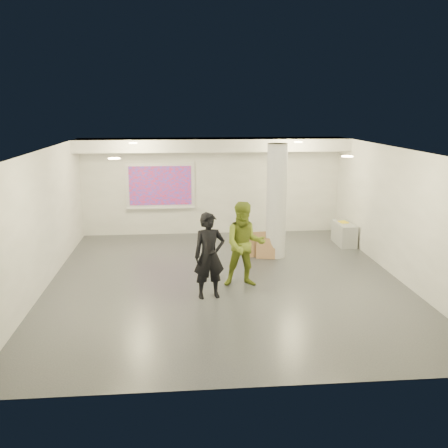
{
  "coord_description": "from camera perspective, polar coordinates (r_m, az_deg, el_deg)",
  "views": [
    {
      "loc": [
        -1.01,
        -10.83,
        3.9
      ],
      "look_at": [
        0.0,
        0.4,
        1.25
      ],
      "focal_mm": 40.0,
      "sensor_mm": 36.0,
      "label": 1
    }
  ],
  "objects": [
    {
      "name": "downlight_se",
      "position": [
        9.91,
        13.91,
        7.51
      ],
      "size": [
        0.22,
        0.22,
        0.02
      ],
      "primitive_type": "cylinder",
      "color": "#FFD395",
      "rests_on": "ceiling"
    },
    {
      "name": "soffit_band",
      "position": [
        14.85,
        -1.25,
        9.06
      ],
      "size": [
        8.0,
        1.1,
        0.36
      ],
      "primitive_type": "cube",
      "color": "silver",
      "rests_on": "ceiling"
    },
    {
      "name": "cardboard_back",
      "position": [
        13.3,
        4.15,
        -2.33
      ],
      "size": [
        0.63,
        0.17,
        0.68
      ],
      "primitive_type": "cube",
      "rotation": [
        -0.09,
        0.0,
        0.08
      ],
      "color": "#996F4A",
      "rests_on": "floor"
    },
    {
      "name": "wall_front",
      "position": [
        6.84,
        3.72,
        -7.34
      ],
      "size": [
        8.0,
        0.01,
        3.0
      ],
      "primitive_type": "cube",
      "color": "silver",
      "rests_on": "floor"
    },
    {
      "name": "postit_pad",
      "position": [
        14.88,
        13.49,
        0.22
      ],
      "size": [
        0.26,
        0.32,
        0.03
      ],
      "primitive_type": "cube",
      "rotation": [
        0.0,
        0.0,
        0.17
      ],
      "color": "yellow",
      "rests_on": "credenza"
    },
    {
      "name": "credenza",
      "position": [
        14.88,
        13.56,
        -1.09
      ],
      "size": [
        0.46,
        1.08,
        0.63
      ],
      "primitive_type": "cube",
      "rotation": [
        0.0,
        0.0,
        -0.01
      ],
      "color": "#9A9DA0",
      "rests_on": "floor"
    },
    {
      "name": "man",
      "position": [
        10.99,
        2.37,
        -2.35
      ],
      "size": [
        0.93,
        0.73,
        1.9
      ],
      "primitive_type": "imported",
      "rotation": [
        0.0,
        0.0,
        -0.01
      ],
      "color": "olive",
      "rests_on": "floor"
    },
    {
      "name": "wall_back",
      "position": [
        15.55,
        -1.36,
        4.35
      ],
      "size": [
        8.0,
        0.01,
        3.0
      ],
      "primitive_type": "cube",
      "color": "silver",
      "rests_on": "floor"
    },
    {
      "name": "ceiling",
      "position": [
        10.91,
        0.19,
        8.5
      ],
      "size": [
        8.0,
        9.0,
        0.01
      ],
      "primitive_type": "cube",
      "color": "white",
      "rests_on": "floor"
    },
    {
      "name": "column",
      "position": [
        13.1,
        6.0,
        2.6
      ],
      "size": [
        0.52,
        0.52,
        3.0
      ],
      "primitive_type": "cylinder",
      "color": "silver",
      "rests_on": "floor"
    },
    {
      "name": "cardboard_front",
      "position": [
        13.15,
        4.79,
        -2.83
      ],
      "size": [
        0.51,
        0.24,
        0.55
      ],
      "primitive_type": "cube",
      "rotation": [
        -0.17,
        0.0,
        -0.2
      ],
      "color": "#996F4A",
      "rests_on": "floor"
    },
    {
      "name": "projection_screen",
      "position": [
        15.48,
        -7.29,
        4.31
      ],
      "size": [
        2.1,
        0.13,
        1.42
      ],
      "color": "white",
      "rests_on": "wall_back"
    },
    {
      "name": "floor",
      "position": [
        11.55,
        0.18,
        -6.5
      ],
      "size": [
        8.0,
        9.0,
        0.01
      ],
      "primitive_type": "cube",
      "color": "#35383D",
      "rests_on": "ground"
    },
    {
      "name": "wall_left",
      "position": [
        11.49,
        -20.1,
        0.35
      ],
      "size": [
        0.01,
        9.0,
        3.0
      ],
      "primitive_type": "cube",
      "color": "silver",
      "rests_on": "floor"
    },
    {
      "name": "woman",
      "position": [
        10.33,
        -1.69,
        -3.64
      ],
      "size": [
        0.73,
        0.54,
        1.81
      ],
      "primitive_type": "imported",
      "rotation": [
        0.0,
        0.0,
        0.18
      ],
      "color": "black",
      "rests_on": "floor"
    },
    {
      "name": "downlight_nw",
      "position": [
        13.41,
        -10.35,
        9.09
      ],
      "size": [
        0.22,
        0.22,
        0.02
      ],
      "primitive_type": "cylinder",
      "color": "#FFD395",
      "rests_on": "ceiling"
    },
    {
      "name": "downlight_ne",
      "position": [
        13.74,
        8.49,
        9.25
      ],
      "size": [
        0.22,
        0.22,
        0.02
      ],
      "primitive_type": "cylinder",
      "color": "#FFD395",
      "rests_on": "ceiling"
    },
    {
      "name": "downlight_sw",
      "position": [
        9.45,
        -12.45,
        7.33
      ],
      "size": [
        0.22,
        0.22,
        0.02
      ],
      "primitive_type": "cylinder",
      "color": "#FFD395",
      "rests_on": "ceiling"
    },
    {
      "name": "wall_right",
      "position": [
        12.17,
        19.29,
        1.1
      ],
      "size": [
        0.01,
        9.0,
        3.0
      ],
      "primitive_type": "cube",
      "color": "silver",
      "rests_on": "floor"
    }
  ]
}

